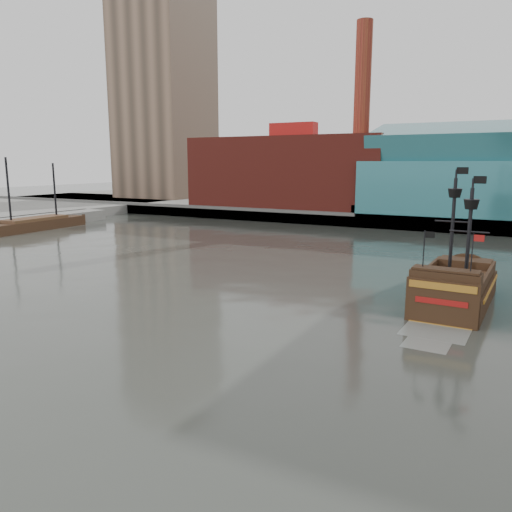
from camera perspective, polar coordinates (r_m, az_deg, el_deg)
The scene contains 7 objects.
ground at distance 36.91m, azimuth -10.78°, elevation -8.11°, with size 400.00×400.00×0.00m, color #2A2D27.
promenade_far at distance 121.54m, azimuth 17.66°, elevation 5.05°, with size 220.00×60.00×2.00m, color slate.
seawall at distance 92.82m, azimuth 14.22°, elevation 3.84°, with size 220.00×1.00×2.60m, color #4C4C49.
pier at distance 99.03m, azimuth -26.25°, elevation 3.30°, with size 6.00×40.00×2.00m, color slate.
skyline at distance 113.59m, azimuth 20.30°, elevation 16.46°, with size 149.00×45.00×62.00m.
pirate_ship at distance 44.91m, azimuth 21.76°, elevation -3.85°, with size 5.67×16.47×12.21m.
docked_vessel at distance 96.72m, azimuth -23.89°, elevation 3.24°, with size 5.37×19.66×13.23m.
Camera 1 is at (22.27, -27.00, 11.73)m, focal length 35.00 mm.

